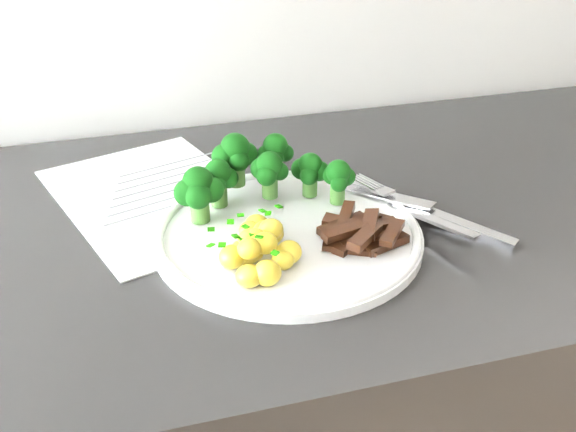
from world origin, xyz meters
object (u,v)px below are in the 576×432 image
Objects in this scene: broccoli at (251,171)px; beef_strips at (360,232)px; plate at (288,234)px; recipe_paper at (157,196)px; potatoes at (259,247)px; knife at (443,219)px; fork at (414,209)px.

beef_strips is at bearing -51.26° from broccoli.
recipe_paper is at bearing 132.23° from plate.
broccoli is 1.78× the size of potatoes.
broccoli is (0.10, -0.06, 0.05)m from recipe_paper.
beef_strips is 0.54× the size of knife.
broccoli is at bearing 80.08° from potatoes.
broccoli is (-0.02, 0.08, 0.04)m from plate.
knife is (0.30, -0.16, 0.01)m from recipe_paper.
broccoli is at bearing 154.22° from fork.
recipe_paper is 0.13m from broccoli.
potatoes is at bearing -173.28° from knife.
plate is 2.85× the size of beef_strips.
plate is at bearing 151.66° from beef_strips.
plate is 2.47× the size of potatoes.
potatoes is 0.22m from knife.
recipe_paper is at bearing 114.53° from potatoes.
beef_strips is 0.57× the size of fork.
recipe_paper is 0.31m from fork.
beef_strips is at bearing 3.44° from potatoes.
broccoli reaches higher than beef_strips.
beef_strips reaches higher than fork.
knife is (0.22, 0.03, -0.02)m from potatoes.
recipe_paper is 0.34m from knife.
fork is (0.27, -0.14, 0.02)m from recipe_paper.
plate is 1.39× the size of broccoli.
potatoes is at bearing -176.56° from beef_strips.
potatoes is 1.15× the size of beef_strips.
broccoli is 1.18× the size of fork.
plate is at bearing -73.99° from broccoli.
beef_strips is (0.11, 0.01, -0.00)m from potatoes.
knife is (0.17, -0.02, 0.00)m from plate.
fork reaches higher than plate.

